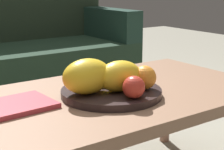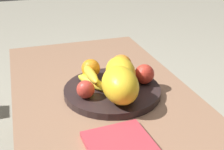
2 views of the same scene
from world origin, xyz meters
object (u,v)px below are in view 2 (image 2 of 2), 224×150
Objects in this scene: coffee_table at (105,105)px; orange_left at (91,68)px; banana_bunch at (92,79)px; apple_left at (86,89)px; apple_front at (144,74)px; melon_large_front at (121,72)px; orange_front at (121,65)px; melon_smaller_beside at (120,85)px; fruit_bowl at (112,90)px.

coffee_table is 16.58× the size of orange_left.
banana_bunch is (0.04, 0.04, 0.10)m from coffee_table.
apple_front is at bearing -79.86° from apple_left.
apple_left is (-0.05, 0.14, -0.02)m from melon_large_front.
apple_front is (0.00, -0.15, 0.11)m from coffee_table.
apple_front is (-0.09, -0.06, -0.01)m from orange_front.
melon_smaller_beside reaches higher than melon_large_front.
apple_left is (-0.04, 0.23, -0.01)m from apple_front.
melon_smaller_beside is 2.35× the size of apple_front.
melon_large_front is 0.09m from orange_front.
apple_front is 0.20m from banana_bunch.
orange_left is at bearing 11.14° from coffee_table.
apple_front is at bearing -146.88° from orange_front.
melon_smaller_beside reaches higher than banana_bunch.
melon_large_front is 0.98× the size of banana_bunch.
coffee_table is 0.19m from apple_front.
apple_left is (-0.15, 0.06, -0.01)m from orange_left.
apple_front is 0.24m from apple_left.
apple_front is (-0.01, -0.09, -0.02)m from melon_large_front.
melon_large_front is at bearing 158.64° from orange_front.
melon_smaller_beside is 2.37× the size of orange_left.
apple_front is at bearing -88.98° from coffee_table.
banana_bunch is at bearing 112.24° from orange_front.
apple_front is 1.18× the size of apple_left.
melon_smaller_beside reaches higher than coffee_table.
melon_smaller_beside is at bearing -118.52° from apple_left.
banana_bunch is at bearing 25.19° from melon_smaller_beside.
banana_bunch is at bearing 74.54° from melon_large_front.
melon_smaller_beside is 2.06× the size of orange_front.
orange_front is (0.09, -0.10, 0.11)m from coffee_table.
orange_left is 0.44× the size of banana_bunch.
orange_left is at bearing 25.19° from fruit_bowl.
melon_large_front is 0.11m from banana_bunch.
fruit_bowl is 5.67× the size of apple_left.
melon_large_front reaches higher than banana_bunch.
banana_bunch is (0.03, 0.07, 0.04)m from fruit_bowl.
orange_front is 1.14× the size of apple_front.
banana_bunch is (0.03, 0.10, -0.03)m from melon_large_front.
banana_bunch is at bearing 168.23° from orange_left.
orange_left is 0.16m from apple_left.
orange_left reaches higher than coffee_table.
orange_front is 0.14m from banana_bunch.
fruit_bowl is 0.07m from melon_large_front.
melon_large_front is at bearing -78.93° from fruit_bowl.
orange_front is at bearing -21.36° from melon_large_front.
apple_front reaches higher than banana_bunch.
melon_large_front is 2.18× the size of apple_front.
orange_left and apple_front have the same top height.
melon_smaller_beside is (-0.10, 0.00, 0.07)m from fruit_bowl.
orange_left is (0.11, 0.05, 0.05)m from fruit_bowl.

